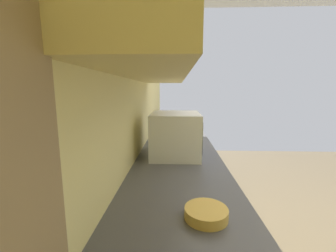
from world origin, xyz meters
The scene contains 7 objects.
ground_plane centered at (0.00, 0.00, 0.00)m, with size 6.50×6.50×0.00m, color brown.
wall_back centered at (0.00, 1.54, 1.40)m, with size 4.18×0.12×2.80m, color #EFDA83.
counter_run centered at (-0.45, 1.17, 0.46)m, with size 3.16×0.66×0.93m.
upper_cabinets centered at (-0.45, 1.31, 1.83)m, with size 1.76×0.35×0.64m.
oven_range centered at (1.46, 1.15, 0.48)m, with size 0.67×0.67×1.11m.
microwave centered at (-0.13, 1.19, 1.09)m, with size 0.44×0.38×0.34m.
bowl centered at (-0.99, 1.06, 0.95)m, with size 0.18×0.18×0.04m.
Camera 1 is at (-1.78, 1.18, 1.44)m, focal length 22.80 mm.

